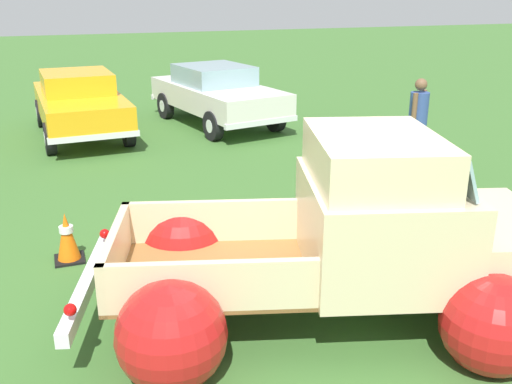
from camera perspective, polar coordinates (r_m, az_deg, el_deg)
The scene contains 7 objects.
ground_plane at distance 6.06m, azimuth 5.54°, elevation -12.23°, with size 80.00×80.00×0.00m, color #3D6B2D.
vintage_pickup_truck at distance 5.77m, azimuth 9.62°, elevation -5.59°, with size 4.97×3.69×1.96m.
show_car_0 at distance 13.60m, azimuth -17.27°, elevation 8.64°, with size 2.00×4.33×1.43m.
show_car_1 at distance 14.15m, azimuth -3.95°, elevation 9.88°, with size 2.63×4.48×1.43m.
spectator_0 at distance 10.93m, azimuth 15.91°, elevation 7.15°, with size 0.49×0.47×1.67m.
lane_cone_0 at distance 7.39m, azimuth -18.40°, elevation -4.33°, with size 0.36×0.36×0.63m.
lane_cone_1 at distance 7.45m, azimuth -11.89°, elevation -3.50°, with size 0.36×0.36×0.63m.
Camera 1 is at (-2.28, -4.61, 3.20)m, focal length 39.92 mm.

